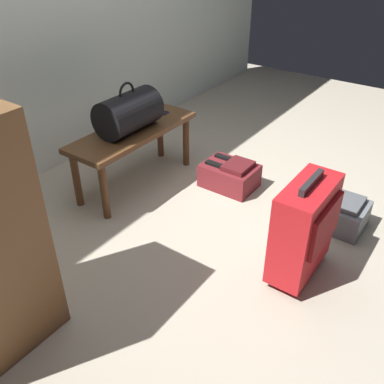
# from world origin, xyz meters

# --- Properties ---
(ground_plane) EXTENTS (6.60, 6.60, 0.00)m
(ground_plane) POSITION_xyz_m (0.00, 0.00, 0.00)
(ground_plane) COLOR #B2A893
(bench) EXTENTS (1.00, 0.36, 0.43)m
(bench) POSITION_xyz_m (0.09, 0.85, 0.37)
(bench) COLOR brown
(bench) RESTS_ON ground
(duffel_bag_black) EXTENTS (0.44, 0.26, 0.34)m
(duffel_bag_black) POSITION_xyz_m (0.06, 0.85, 0.57)
(duffel_bag_black) COLOR black
(duffel_bag_black) RESTS_ON bench
(cell_phone) EXTENTS (0.07, 0.14, 0.01)m
(cell_phone) POSITION_xyz_m (0.43, 0.90, 0.44)
(cell_phone) COLOR #191E4C
(cell_phone) RESTS_ON bench
(suitcase_upright_red) EXTENTS (0.44, 0.22, 0.60)m
(suitcase_upright_red) POSITION_xyz_m (-0.11, -0.51, 0.31)
(suitcase_upright_red) COLOR red
(suitcase_upright_red) RESTS_ON ground
(backpack_maroon) EXTENTS (0.28, 0.38, 0.21)m
(backpack_maroon) POSITION_xyz_m (0.45, 0.27, 0.09)
(backpack_maroon) COLOR maroon
(backpack_maroon) RESTS_ON ground
(backpack_grey) EXTENTS (0.28, 0.38, 0.21)m
(backpack_grey) POSITION_xyz_m (0.45, -0.51, 0.09)
(backpack_grey) COLOR slate
(backpack_grey) RESTS_ON ground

